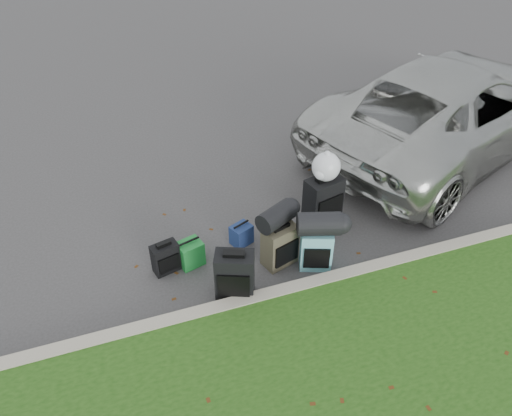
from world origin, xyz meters
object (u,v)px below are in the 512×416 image
object	(u,v)px
suitcase_olive	(280,245)
suitcase_small_black	(166,258)
suitcase_teal	(316,250)
tote_navy	(241,235)
suitcase_large_black_right	(323,202)
suv	(450,107)
suitcase_large_black_left	(235,276)
tote_green	(190,253)

from	to	relation	value
suitcase_olive	suitcase_small_black	bearing A→B (deg)	149.31
suitcase_teal	tote_navy	world-z (taller)	suitcase_teal
suitcase_teal	tote_navy	bearing A→B (deg)	156.32
suitcase_teal	suitcase_large_black_right	xyz separation A→B (m)	(0.47, 0.82, 0.10)
suv	suitcase_large_black_right	distance (m)	3.37
suitcase_large_black_right	tote_navy	world-z (taller)	suitcase_large_black_right
suv	suitcase_large_black_right	world-z (taller)	suv
suv	suitcase_large_black_left	size ratio (longest dim) A/B	8.41
suitcase_teal	tote_navy	size ratio (longest dim) A/B	1.96
tote_navy	tote_green	bearing A→B (deg)	169.75
suitcase_small_black	suitcase_large_black_left	distance (m)	1.05
suitcase_large_black_left	suitcase_teal	size ratio (longest dim) A/B	1.16
suitcase_large_black_left	suitcase_teal	bearing A→B (deg)	29.04
suv	suitcase_large_black_right	bearing A→B (deg)	91.52
suitcase_small_black	suitcase_large_black_left	bearing A→B (deg)	-58.25
suitcase_large_black_left	tote_navy	size ratio (longest dim) A/B	2.27
suitcase_small_black	tote_navy	xyz separation A→B (m)	(1.12, 0.19, -0.07)
suv	suitcase_olive	distance (m)	4.44
tote_green	tote_navy	size ratio (longest dim) A/B	1.20
suitcase_teal	suitcase_small_black	bearing A→B (deg)	-176.40
suv	tote_navy	distance (m)	4.60
suitcase_small_black	suitcase_olive	distance (m)	1.54
suv	suitcase_teal	world-z (taller)	suv
tote_green	tote_navy	world-z (taller)	tote_green
suitcase_large_black_left	suitcase_large_black_right	xyz separation A→B (m)	(1.66, 0.96, 0.05)
suitcase_large_black_right	tote_navy	xyz separation A→B (m)	(-1.28, -0.03, -0.25)
suitcase_small_black	suitcase_large_black_left	size ratio (longest dim) A/B	0.64
suitcase_olive	suitcase_teal	xyz separation A→B (m)	(0.43, -0.23, -0.01)
suitcase_large_black_right	tote_green	size ratio (longest dim) A/B	2.17
suitcase_large_black_left	suitcase_olive	bearing A→B (deg)	48.54
suitcase_large_black_right	suv	bearing A→B (deg)	9.94
suitcase_teal	tote_green	bearing A→B (deg)	179.77
suitcase_large_black_left	tote_green	bearing A→B (deg)	140.35
suitcase_large_black_right	suitcase_small_black	bearing A→B (deg)	172.22
suitcase_olive	tote_green	bearing A→B (deg)	144.86
suv	suitcase_olive	xyz separation A→B (m)	(-3.99, -1.90, -0.50)
suv	suitcase_large_black_left	distance (m)	5.27
suitcase_large_black_left	suitcase_large_black_right	distance (m)	1.92
suitcase_teal	suitcase_large_black_right	bearing A→B (deg)	80.46
suitcase_teal	suitcase_large_black_right	distance (m)	0.95
suitcase_large_black_left	suitcase_teal	xyz separation A→B (m)	(1.19, 0.14, -0.05)
suv	suitcase_large_black_right	xyz separation A→B (m)	(-3.08, -1.31, -0.41)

